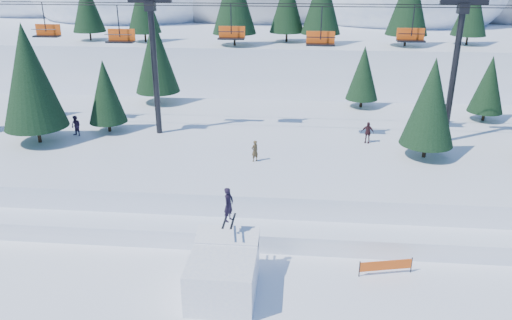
# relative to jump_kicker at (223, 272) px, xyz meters

# --- Properties ---
(ground) EXTENTS (160.00, 160.00, 0.00)m
(ground) POSITION_rel_jump_kicker_xyz_m (1.31, -1.34, -1.19)
(ground) COLOR white
(ground) RESTS_ON ground
(mid_shelf) EXTENTS (70.00, 22.00, 2.50)m
(mid_shelf) POSITION_rel_jump_kicker_xyz_m (1.31, 16.66, 0.06)
(mid_shelf) COLOR white
(mid_shelf) RESTS_ON ground
(berm) EXTENTS (70.00, 6.00, 1.10)m
(berm) POSITION_rel_jump_kicker_xyz_m (1.31, 6.66, -0.64)
(berm) COLOR white
(berm) RESTS_ON ground
(jump_kicker) EXTENTS (3.16, 4.38, 4.96)m
(jump_kicker) POSITION_rel_jump_kicker_xyz_m (0.00, 0.00, 0.00)
(jump_kicker) COLOR white
(jump_kicker) RESTS_ON ground
(chairlift) EXTENTS (46.00, 3.21, 10.28)m
(chairlift) POSITION_rel_jump_kicker_xyz_m (2.69, 16.71, 8.14)
(chairlift) COLOR black
(chairlift) RESTS_ON mid_shelf
(conifer_stand) EXTENTS (62.86, 17.22, 9.03)m
(conifer_stand) POSITION_rel_jump_kicker_xyz_m (4.45, 16.91, 5.75)
(conifer_stand) COLOR black
(conifer_stand) RESTS_ON mid_shelf
(distant_skiers) EXTENTS (30.07, 10.77, 1.77)m
(distant_skiers) POSITION_rel_jump_kicker_xyz_m (3.12, 16.98, 2.14)
(distant_skiers) COLOR #4E3D23
(distant_skiers) RESTS_ON mid_shelf
(banner_near) EXTENTS (2.79, 0.69, 0.90)m
(banner_near) POSITION_rel_jump_kicker_xyz_m (8.09, 2.29, -0.65)
(banner_near) COLOR black
(banner_near) RESTS_ON ground
(banner_far) EXTENTS (2.81, 0.60, 0.90)m
(banner_far) POSITION_rel_jump_kicker_xyz_m (11.93, 4.18, -0.65)
(banner_far) COLOR black
(banner_far) RESTS_ON ground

